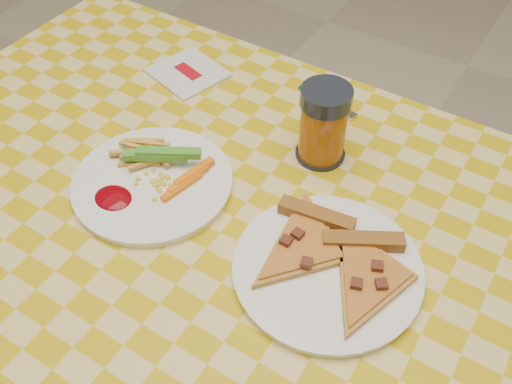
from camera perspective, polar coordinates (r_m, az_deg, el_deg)
table at (r=0.89m, az=-3.37°, el=-7.05°), size 1.28×0.88×0.76m
plate_left at (r=0.90m, az=-10.29°, el=0.82°), size 0.31×0.31×0.01m
plate_right at (r=0.79m, az=7.12°, el=-7.76°), size 0.26×0.26×0.01m
fries_veggies at (r=0.90m, az=-10.22°, el=2.36°), size 0.18×0.17×0.04m
pizza_slices at (r=0.79m, az=7.85°, el=-6.36°), size 0.29×0.26×0.02m
drink_glass at (r=0.90m, az=6.75°, el=6.70°), size 0.08×0.08×0.13m
napkin at (r=1.12m, az=-6.81°, el=11.77°), size 0.15×0.15×0.01m
fork at (r=1.05m, az=7.17°, el=8.93°), size 0.13×0.04×0.01m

